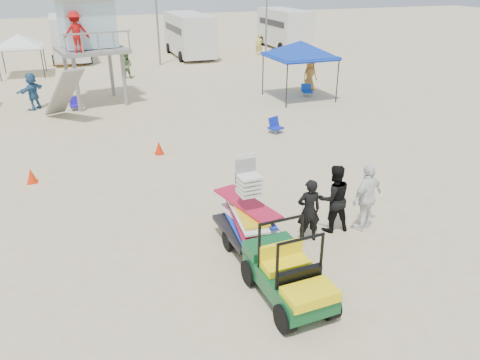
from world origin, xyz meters
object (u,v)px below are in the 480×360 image
object	(u,v)px
utility_cart	(289,269)
lifeguard_tower	(87,28)
man_left	(309,211)
canopy_blue	(301,43)
surf_trailer	(248,214)

from	to	relation	value
utility_cart	lifeguard_tower	size ratio (longest dim) A/B	0.45
man_left	canopy_blue	bearing A→B (deg)	-108.66
lifeguard_tower	canopy_blue	world-z (taller)	lifeguard_tower
surf_trailer	man_left	distance (m)	1.54
utility_cart	canopy_blue	xyz separation A→B (m)	(7.84, 15.27, 2.10)
utility_cart	surf_trailer	world-z (taller)	surf_trailer
surf_trailer	canopy_blue	world-z (taller)	canopy_blue
surf_trailer	canopy_blue	xyz separation A→B (m)	(7.83, 12.94, 2.02)
utility_cart	lifeguard_tower	xyz separation A→B (m)	(-2.55, 18.05, 2.99)
canopy_blue	lifeguard_tower	bearing A→B (deg)	164.99
man_left	canopy_blue	xyz separation A→B (m)	(6.32, 13.24, 2.05)
man_left	lifeguard_tower	world-z (taller)	lifeguard_tower
canopy_blue	surf_trailer	bearing A→B (deg)	-121.20
man_left	canopy_blue	world-z (taller)	canopy_blue
surf_trailer	lifeguard_tower	bearing A→B (deg)	99.24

